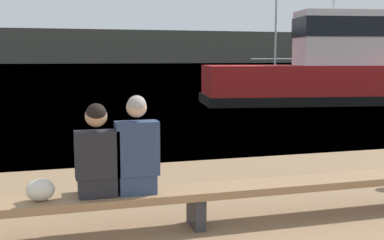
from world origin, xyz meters
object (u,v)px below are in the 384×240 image
object	(u,v)px
shopping_bag	(40,190)
tugboat_red	(331,75)
bench_main	(196,195)
moored_sailboat	(280,79)
person_right	(137,151)
person_left	(97,156)

from	to	relation	value
shopping_bag	tugboat_red	distance (m)	16.47
bench_main	moored_sailboat	xyz separation A→B (m)	(12.21, 22.68, 0.11)
person_right	bench_main	bearing A→B (deg)	-0.54
shopping_bag	tugboat_red	world-z (taller)	tugboat_red
person_left	person_right	world-z (taller)	person_right
bench_main	person_right	size ratio (longest dim) A/B	6.25
person_left	tugboat_red	bearing A→B (deg)	49.75
person_right	tugboat_red	xyz separation A→B (m)	(9.97, 12.27, 0.27)
person_right	moored_sailboat	size ratio (longest dim) A/B	0.11
person_right	moored_sailboat	bearing A→B (deg)	60.44
person_left	moored_sailboat	world-z (taller)	moored_sailboat
bench_main	shopping_bag	bearing A→B (deg)	-179.59
bench_main	moored_sailboat	bearing A→B (deg)	61.70
bench_main	person_right	bearing A→B (deg)	179.46
bench_main	person_left	xyz separation A→B (m)	(-1.07, 0.01, 0.50)
tugboat_red	shopping_bag	bearing A→B (deg)	147.68
bench_main	person_left	size ratio (longest dim) A/B	6.71
person_left	person_right	xyz separation A→B (m)	(0.41, -0.00, 0.03)
bench_main	person_left	bearing A→B (deg)	179.61
shopping_bag	bench_main	bearing A→B (deg)	0.41
bench_main	shopping_bag	size ratio (longest dim) A/B	23.20
person_left	moored_sailboat	bearing A→B (deg)	59.65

